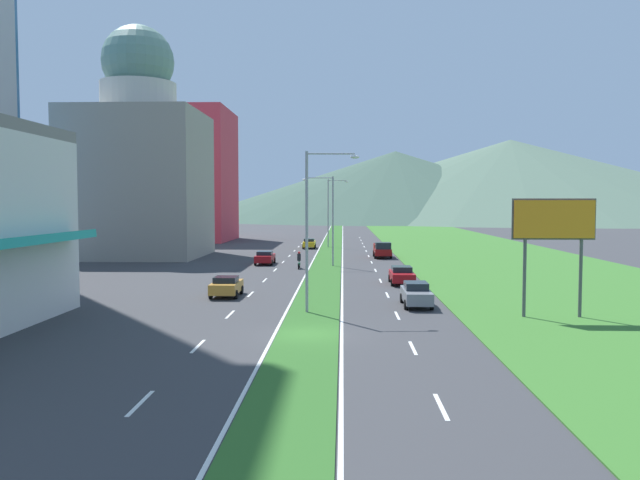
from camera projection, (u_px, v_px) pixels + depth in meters
name	position (u px, v px, depth m)	size (l,w,h in m)	color
ground_plane	(308.00, 335.00, 32.82)	(600.00, 600.00, 0.00)	#38383A
grass_median	(331.00, 249.00, 92.68)	(3.20, 240.00, 0.06)	#2D6023
grass_verge_right	(473.00, 250.00, 91.93)	(24.00, 240.00, 0.06)	#387028
lane_dash_left_1	(140.00, 403.00, 21.64)	(0.16, 2.80, 0.01)	silver
lane_dash_left_2	(198.00, 346.00, 30.24)	(0.16, 2.80, 0.01)	silver
lane_dash_left_3	(230.00, 314.00, 38.83)	(0.16, 2.80, 0.01)	silver
lane_dash_left_4	(251.00, 294.00, 47.43)	(0.16, 2.80, 0.01)	silver
lane_dash_left_5	(265.00, 280.00, 56.02)	(0.16, 2.80, 0.01)	silver
lane_dash_left_6	(275.00, 270.00, 64.62)	(0.16, 2.80, 0.01)	silver
lane_dash_left_7	(283.00, 262.00, 73.21)	(0.16, 2.80, 0.01)	silver
lane_dash_left_8	(289.00, 256.00, 81.81)	(0.16, 2.80, 0.01)	silver
lane_dash_left_9	(294.00, 251.00, 90.40)	(0.16, 2.80, 0.01)	silver
lane_dash_left_10	(299.00, 247.00, 99.00)	(0.16, 2.80, 0.01)	silver
lane_dash_left_11	(302.00, 243.00, 107.59)	(0.16, 2.80, 0.01)	silver
lane_dash_left_12	(305.00, 240.00, 116.19)	(0.16, 2.80, 0.01)	silver
lane_dash_left_13	(308.00, 238.00, 124.78)	(0.16, 2.80, 0.01)	silver
lane_dash_right_1	(441.00, 407.00, 21.28)	(0.16, 2.80, 0.01)	silver
lane_dash_right_2	(413.00, 348.00, 29.87)	(0.16, 2.80, 0.01)	silver
lane_dash_right_3	(397.00, 316.00, 38.47)	(0.16, 2.80, 0.01)	silver
lane_dash_right_4	(387.00, 295.00, 47.06)	(0.16, 2.80, 0.01)	silver
lane_dash_right_5	(380.00, 281.00, 55.65)	(0.16, 2.80, 0.01)	silver
lane_dash_right_6	(375.00, 270.00, 64.25)	(0.16, 2.80, 0.01)	silver
lane_dash_right_7	(372.00, 262.00, 72.84)	(0.16, 2.80, 0.01)	silver
lane_dash_right_8	(369.00, 256.00, 81.44)	(0.16, 2.80, 0.01)	silver
lane_dash_right_9	(366.00, 251.00, 90.03)	(0.16, 2.80, 0.01)	silver
lane_dash_right_10	(364.00, 247.00, 98.63)	(0.16, 2.80, 0.01)	silver
lane_dash_right_11	(362.00, 243.00, 107.22)	(0.16, 2.80, 0.01)	silver
lane_dash_right_12	(361.00, 240.00, 115.82)	(0.16, 2.80, 0.01)	silver
lane_dash_right_13	(360.00, 238.00, 124.41)	(0.16, 2.80, 0.01)	silver
edge_line_median_left	(319.00, 250.00, 92.74)	(0.16, 240.00, 0.01)	silver
edge_line_median_right	(343.00, 250.00, 92.61)	(0.16, 240.00, 0.01)	silver
domed_building	(140.00, 164.00, 80.34)	(15.77, 15.77, 29.03)	#9E9384
midrise_colored	(181.00, 176.00, 114.67)	(17.86, 17.86, 23.47)	#D83847
hill_far_left	(74.00, 191.00, 273.75)	(189.25, 189.25, 23.54)	#516B56
hill_far_center	(395.00, 185.00, 273.16)	(179.77, 179.77, 28.99)	#3D5647
hill_far_right	(510.00, 179.00, 283.12)	(232.82, 232.82, 34.89)	#516B56
street_lamp_near	(313.00, 220.00, 39.10)	(3.32, 0.41, 9.99)	#99999E
street_lamp_mid	(329.00, 215.00, 68.00)	(3.34, 0.50, 9.65)	#99999E
street_lamp_far	(330.00, 209.00, 96.99)	(3.16, 0.32, 10.39)	#99999E
billboard_roadside	(554.00, 227.00, 37.38)	(4.89, 0.28, 7.09)	#4C4C51
car_0	(402.00, 275.00, 53.44)	(2.03, 4.61, 1.48)	maroon
car_1	(265.00, 257.00, 70.55)	(2.01, 4.48, 1.48)	maroon
car_2	(226.00, 286.00, 46.31)	(2.02, 4.03, 1.47)	#C6842D
car_3	(416.00, 294.00, 42.01)	(1.86, 4.60, 1.57)	slate
car_4	(309.00, 243.00, 95.16)	(1.91, 4.39, 1.48)	yellow
pickup_truck_0	(382.00, 250.00, 78.83)	(2.18, 5.40, 2.00)	maroon
motorcycle_rider	(299.00, 262.00, 65.86)	(0.36, 2.00, 1.80)	black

